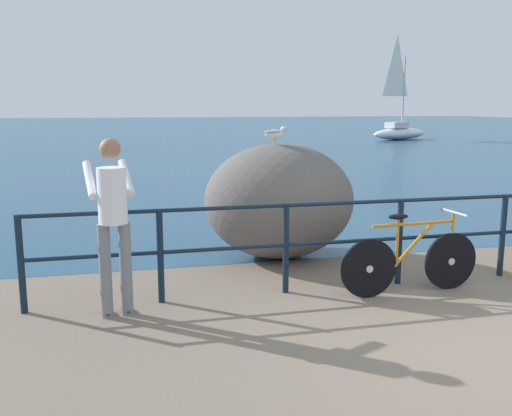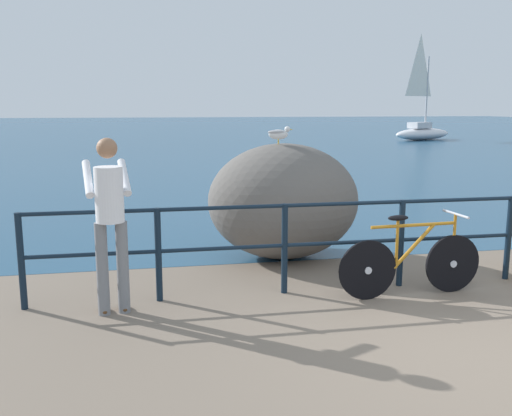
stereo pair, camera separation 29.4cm
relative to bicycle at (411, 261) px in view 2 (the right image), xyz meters
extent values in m
cube|color=#756656|center=(0.03, 18.44, -0.44)|extent=(120.00, 120.00, 0.10)
cube|color=navy|center=(0.03, 46.61, -0.39)|extent=(120.00, 90.00, 0.01)
cylinder|color=black|center=(-4.13, 0.35, 0.12)|extent=(0.07, 0.07, 1.02)
cylinder|color=black|center=(-2.74, 0.35, 0.12)|extent=(0.07, 0.07, 1.02)
cylinder|color=black|center=(-1.36, 0.35, 0.12)|extent=(0.07, 0.07, 1.02)
cylinder|color=black|center=(0.03, 0.35, 0.12)|extent=(0.07, 0.07, 1.02)
cylinder|color=black|center=(1.42, 0.35, 0.12)|extent=(0.07, 0.07, 1.02)
cylinder|color=black|center=(0.03, 0.35, 0.61)|extent=(8.33, 0.04, 0.04)
cylinder|color=black|center=(0.03, 0.35, 0.16)|extent=(8.33, 0.04, 0.04)
cylinder|color=black|center=(-0.52, -0.03, -0.06)|extent=(0.66, 0.07, 0.66)
cylinder|color=#B7BCC6|center=(-0.52, -0.03, -0.06)|extent=(0.08, 0.06, 0.08)
cylinder|color=black|center=(0.51, 0.03, -0.06)|extent=(0.66, 0.07, 0.66)
cylinder|color=#B7BCC6|center=(0.51, 0.03, -0.06)|extent=(0.08, 0.06, 0.08)
cylinder|color=#B27219|center=(0.00, 0.00, 0.41)|extent=(0.99, 0.09, 0.04)
cylinder|color=#B27219|center=(0.02, 0.00, 0.18)|extent=(0.50, 0.07, 0.50)
cylinder|color=#B27219|center=(-0.19, -0.01, 0.21)|extent=(0.03, 0.03, 0.53)
ellipsoid|color=black|center=(-0.19, -0.01, 0.50)|extent=(0.25, 0.11, 0.06)
cylinder|color=#B27219|center=(0.51, 0.03, 0.23)|extent=(0.03, 0.03, 0.57)
cylinder|color=#B7BCC6|center=(0.51, 0.03, 0.51)|extent=(0.06, 0.48, 0.03)
cylinder|color=slate|center=(-3.30, 0.03, 0.09)|extent=(0.12, 0.12, 0.95)
ellipsoid|color=#513319|center=(-3.31, 0.09, -0.35)|extent=(0.14, 0.27, 0.08)
cylinder|color=slate|center=(-3.11, 0.07, 0.09)|extent=(0.12, 0.12, 0.95)
ellipsoid|color=#513319|center=(-3.12, 0.12, -0.35)|extent=(0.14, 0.27, 0.08)
cylinder|color=white|center=(-3.21, 0.05, 0.84)|extent=(0.28, 0.28, 0.55)
sphere|color=#9E7051|center=(-3.21, 0.05, 1.29)|extent=(0.20, 0.20, 0.20)
cylinder|color=white|center=(-3.42, 0.26, 0.97)|extent=(0.16, 0.52, 0.34)
cylinder|color=white|center=(-3.06, 0.31, 0.97)|extent=(0.16, 0.52, 0.34)
ellipsoid|color=#605B56|center=(-1.02, 1.85, 0.40)|extent=(2.07, 1.80, 1.58)
cylinder|color=gold|center=(-1.11, 1.78, 1.22)|extent=(0.01, 0.01, 0.06)
cylinder|color=gold|center=(-1.11, 1.74, 1.22)|extent=(0.01, 0.01, 0.06)
ellipsoid|color=white|center=(-1.11, 1.76, 1.31)|extent=(0.27, 0.13, 0.13)
ellipsoid|color=#9E9EA3|center=(-1.13, 1.76, 1.34)|extent=(0.25, 0.14, 0.06)
sphere|color=white|center=(-0.99, 1.75, 1.38)|extent=(0.08, 0.08, 0.08)
cone|color=gold|center=(-0.94, 1.74, 1.38)|extent=(0.05, 0.03, 0.02)
ellipsoid|color=white|center=(13.43, 26.10, -0.03)|extent=(4.56, 2.91, 0.70)
cube|color=silver|center=(13.15, 25.98, 0.50)|extent=(1.51, 1.24, 0.36)
cylinder|color=#B2B2B7|center=(13.61, 26.18, 2.42)|extent=(0.10, 0.10, 4.20)
pyramid|color=white|center=(12.92, 25.89, 3.99)|extent=(1.50, 0.68, 3.57)
camera|label=1|loc=(-3.10, -5.52, 1.70)|focal=39.57mm
camera|label=2|loc=(-2.81, -5.58, 1.70)|focal=39.57mm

